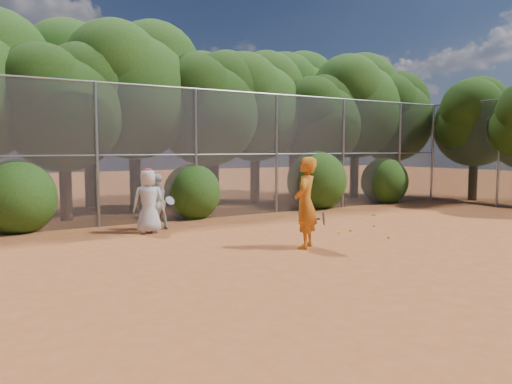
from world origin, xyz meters
TOP-DOWN VIEW (x-y plane):
  - ground at (0.00, 0.00)m, footprint 80.00×80.00m
  - fence_back at (-0.12, 6.00)m, footprint 20.05×0.09m
  - fence_side at (10.00, 3.00)m, footprint 0.09×6.09m
  - tree_2 at (-4.45, 7.83)m, footprint 3.99×3.47m
  - tree_3 at (-1.94, 8.84)m, footprint 4.89×4.26m
  - tree_4 at (0.55, 8.24)m, footprint 4.19×3.64m
  - tree_5 at (3.06, 9.04)m, footprint 4.51×3.92m
  - tree_6 at (5.55, 8.03)m, footprint 3.86×3.36m
  - tree_7 at (8.06, 8.64)m, footprint 4.77×4.14m
  - tree_8 at (10.05, 8.34)m, footprint 4.25×3.70m
  - tree_10 at (-2.93, 11.05)m, footprint 5.15×4.48m
  - tree_11 at (2.06, 10.64)m, footprint 4.64×4.03m
  - tree_12 at (6.56, 11.24)m, footprint 5.02×4.37m
  - tree_13 at (11.45, 5.03)m, footprint 3.86×3.36m
  - bush_0 at (-6.00, 6.30)m, footprint 2.00×2.00m
  - bush_1 at (-1.00, 6.30)m, footprint 1.80×1.80m
  - bush_2 at (4.00, 6.30)m, footprint 2.20×2.20m
  - bush_3 at (7.50, 6.30)m, footprint 1.90×1.90m
  - player_yellow at (-0.91, 0.59)m, footprint 0.91×0.84m
  - player_teen at (-3.15, 4.29)m, footprint 0.93×0.75m
  - player_white at (-2.81, 4.71)m, footprint 0.89×0.78m
  - ball_0 at (1.41, 1.67)m, footprint 0.07×0.07m
  - ball_1 at (4.23, 3.58)m, footprint 0.07×0.07m
  - ball_2 at (1.52, 0.43)m, footprint 0.07×0.07m
  - ball_3 at (2.54, 1.94)m, footprint 0.07×0.07m
  - ball_4 at (0.91, 1.57)m, footprint 0.07×0.07m
  - ball_5 at (4.16, 3.62)m, footprint 0.07×0.07m

SIDE VIEW (x-z plane):
  - ground at x=0.00m, z-range 0.00..0.00m
  - ball_0 at x=1.41m, z-range 0.00..0.07m
  - ball_1 at x=4.23m, z-range 0.00..0.07m
  - ball_2 at x=1.52m, z-range 0.00..0.07m
  - ball_3 at x=2.54m, z-range 0.00..0.07m
  - ball_4 at x=0.91m, z-range 0.00..0.07m
  - ball_5 at x=4.16m, z-range 0.00..0.07m
  - player_white at x=-2.81m, z-range 0.00..1.50m
  - player_teen at x=-3.15m, z-range -0.01..1.68m
  - bush_1 at x=-1.00m, z-range 0.00..1.80m
  - bush_3 at x=7.50m, z-range 0.00..1.90m
  - bush_0 at x=-6.00m, z-range 0.00..2.00m
  - player_yellow at x=-0.91m, z-range 0.00..2.00m
  - bush_2 at x=4.00m, z-range 0.00..2.20m
  - fence_side at x=10.00m, z-range 0.04..4.06m
  - fence_back at x=-0.12m, z-range 0.04..4.06m
  - tree_6 at x=5.55m, z-range 0.82..6.11m
  - tree_13 at x=11.45m, z-range 0.82..6.11m
  - tree_2 at x=-4.45m, z-range 0.85..6.32m
  - tree_4 at x=0.55m, z-range 0.89..6.62m
  - tree_8 at x=10.05m, z-range 0.91..6.73m
  - tree_5 at x=3.06m, z-range 0.96..7.13m
  - tree_11 at x=2.06m, z-range 0.99..7.34m
  - tree_7 at x=8.06m, z-range 1.02..7.54m
  - tree_3 at x=-1.94m, z-range 1.04..7.75m
  - tree_12 at x=6.56m, z-range 1.07..7.95m
  - tree_10 at x=-2.93m, z-range 1.10..8.16m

